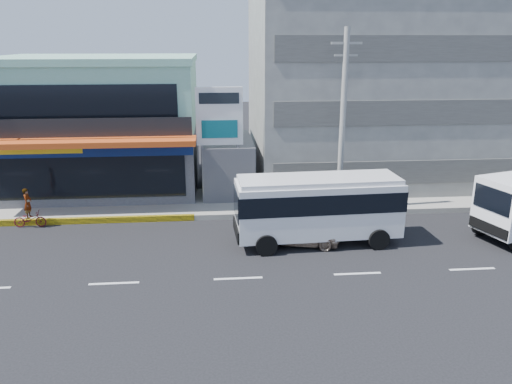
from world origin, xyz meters
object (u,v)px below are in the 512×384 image
billboard (220,123)px  utility_pole_near (343,123)px  minibus (318,204)px  sedan (297,230)px  shop_building (101,127)px  concrete_building (374,76)px  motorcycle_rider (29,214)px  satellite_dish (228,141)px

billboard → utility_pole_near: 6.75m
utility_pole_near → minibus: size_ratio=1.27×
minibus → sedan: size_ratio=1.94×
sedan → billboard: bearing=42.3°
shop_building → sedan: size_ratio=3.05×
concrete_building → utility_pole_near: 8.79m
billboard → motorcycle_rider: size_ratio=3.29×
shop_building → motorcycle_rider: (-2.48, -7.15, -3.30)m
billboard → utility_pole_near: utility_pole_near is taller
shop_building → satellite_dish: size_ratio=8.27×
satellite_dish → concrete_building: bearing=21.8°
satellite_dish → minibus: bearing=-62.0°
sedan → satellite_dish: bearing=32.8°
concrete_building → satellite_dish: (-10.00, -4.00, -3.42)m
shop_building → utility_pole_near: size_ratio=1.24×
utility_pole_near → shop_building: bearing=154.9°
sedan → shop_building: bearing=57.4°
satellite_dish → utility_pole_near: utility_pole_near is taller
concrete_building → shop_building: bearing=-176.6°
shop_building → billboard: 8.92m
shop_building → utility_pole_near: (14.00, -6.55, 1.15)m
billboard → minibus: 7.84m
shop_building → concrete_building: bearing=3.4°
concrete_building → utility_pole_near: (-4.00, -7.60, -1.85)m
utility_pole_near → minibus: (-2.02, -3.89, -3.21)m
shop_building → utility_pole_near: bearing=-25.1°
minibus → sedan: (-0.98, -0.15, -1.25)m
billboard → utility_pole_near: size_ratio=0.69×
concrete_building → sedan: size_ratio=3.94×
shop_building → motorcycle_rider: shop_building is taller
satellite_dish → shop_building: bearing=159.8°
billboard → sedan: size_ratio=1.70×
motorcycle_rider → satellite_dish: bearing=21.8°
utility_pole_near → sedan: 6.73m
satellite_dish → billboard: size_ratio=0.22×
billboard → motorcycle_rider: billboard is taller
concrete_building → sedan: (-7.00, -11.64, -6.31)m
satellite_dish → motorcycle_rider: bearing=-158.2°
shop_building → billboard: size_ratio=1.80×
satellite_dish → sedan: (3.00, -7.64, -2.88)m
shop_building → sedan: 15.62m
sedan → utility_pole_near: bearing=-25.2°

